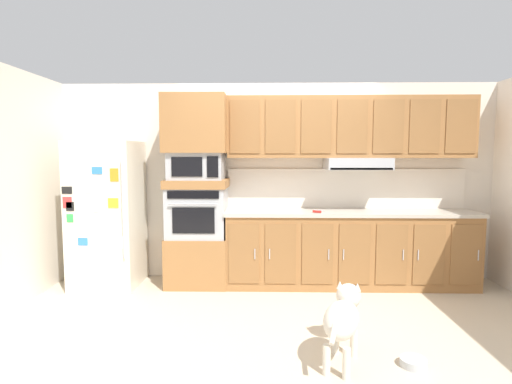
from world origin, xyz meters
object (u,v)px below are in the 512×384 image
(built_in_oven, at_px, (198,212))
(microwave, at_px, (197,166))
(refrigerator, at_px, (107,214))
(dog_food_bowl, at_px, (413,362))
(screwdriver, at_px, (317,211))
(dog, at_px, (343,316))

(built_in_oven, distance_m, microwave, 0.56)
(refrigerator, relative_size, built_in_oven, 2.51)
(dog_food_bowl, bearing_deg, built_in_oven, 135.72)
(built_in_oven, relative_size, dog_food_bowl, 3.50)
(refrigerator, xyz_separation_m, microwave, (1.09, 0.07, 0.58))
(refrigerator, relative_size, dog_food_bowl, 8.80)
(refrigerator, bearing_deg, microwave, 3.55)
(refrigerator, relative_size, screwdriver, 10.92)
(microwave, height_order, dog, microwave)
(microwave, height_order, dog_food_bowl, microwave)
(refrigerator, height_order, screwdriver, refrigerator)
(built_in_oven, xyz_separation_m, microwave, (0.00, -0.00, 0.56))
(refrigerator, bearing_deg, screwdriver, -2.17)
(microwave, bearing_deg, refrigerator, -176.45)
(microwave, bearing_deg, built_in_oven, 179.23)
(built_in_oven, bearing_deg, dog_food_bowl, -44.28)
(screwdriver, bearing_deg, dog_food_bowl, -73.62)
(refrigerator, bearing_deg, dog, -35.04)
(built_in_oven, height_order, dog, built_in_oven)
(built_in_oven, height_order, dog_food_bowl, built_in_oven)
(dog_food_bowl, bearing_deg, dog, 172.59)
(microwave, relative_size, screwdriver, 4.00)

